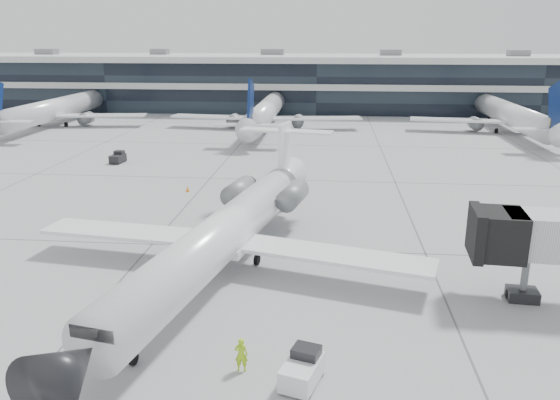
# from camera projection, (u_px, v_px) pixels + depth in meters

# --- Properties ---
(ground) EXTENTS (220.00, 220.00, 0.00)m
(ground) POSITION_uv_depth(u_px,v_px,m) (286.00, 249.00, 39.71)
(ground) COLOR #99999B
(ground) RESTS_ON ground
(terminal) EXTENTS (170.00, 22.00, 10.00)m
(terminal) POSITION_uv_depth(u_px,v_px,m) (318.00, 85.00, 116.50)
(terminal) COLOR black
(terminal) RESTS_ON ground
(bg_jet_left) EXTENTS (32.00, 40.00, 9.60)m
(bg_jet_left) POSITION_uv_depth(u_px,v_px,m) (58.00, 125.00, 96.22)
(bg_jet_left) COLOR white
(bg_jet_left) RESTS_ON ground
(bg_jet_center) EXTENTS (32.00, 40.00, 9.60)m
(bg_jet_center) POSITION_uv_depth(u_px,v_px,m) (266.00, 128.00, 92.90)
(bg_jet_center) COLOR white
(bg_jet_center) RESTS_ON ground
(bg_jet_right) EXTENTS (32.00, 40.00, 9.60)m
(bg_jet_right) POSITION_uv_depth(u_px,v_px,m) (508.00, 132.00, 89.30)
(bg_jet_right) COLOR white
(bg_jet_right) RESTS_ON ground
(regional_jet) EXTENTS (26.81, 33.42, 7.76)m
(regional_jet) POSITION_uv_depth(u_px,v_px,m) (226.00, 231.00, 35.55)
(regional_jet) COLOR white
(regional_jet) RESTS_ON ground
(ramp_worker) EXTENTS (0.62, 0.41, 1.68)m
(ramp_worker) POSITION_uv_depth(u_px,v_px,m) (241.00, 355.00, 24.99)
(ramp_worker) COLOR #A3DD17
(ramp_worker) RESTS_ON ground
(baggage_tug) EXTENTS (2.05, 2.70, 1.52)m
(baggage_tug) POSITION_uv_depth(u_px,v_px,m) (303.00, 369.00, 24.15)
(baggage_tug) COLOR white
(baggage_tug) RESTS_ON ground
(traffic_cone) EXTENTS (0.45, 0.45, 0.56)m
(traffic_cone) POSITION_uv_depth(u_px,v_px,m) (188.00, 189.00, 54.43)
(traffic_cone) COLOR orange
(traffic_cone) RESTS_ON ground
(far_tug) EXTENTS (1.50, 2.33, 1.41)m
(far_tug) POSITION_uv_depth(u_px,v_px,m) (118.00, 158.00, 66.95)
(far_tug) COLOR black
(far_tug) RESTS_ON ground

